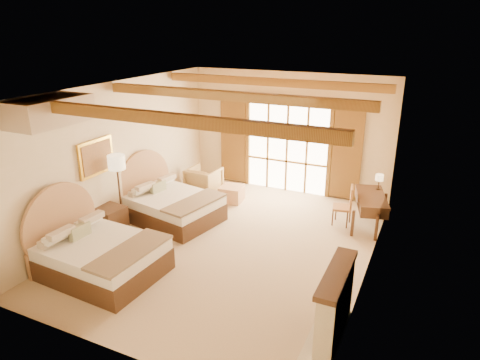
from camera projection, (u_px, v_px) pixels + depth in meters
The scene contains 19 objects.
floor at pixel (231, 244), 8.96m from camera, with size 7.00×7.00×0.00m, color #CAAE8A.
wall_back at pixel (288, 133), 11.39m from camera, with size 5.50×5.50×0.00m, color beige.
wall_left at pixel (120, 155), 9.50m from camera, with size 7.00×7.00×0.00m, color beige.
wall_right at pixel (374, 193), 7.32m from camera, with size 7.00×7.00×0.00m, color beige.
ceiling at pixel (230, 89), 7.86m from camera, with size 7.00×7.00×0.00m, color #AA6634.
ceiling_beams at pixel (230, 96), 7.90m from camera, with size 5.39×4.60×0.18m, color olive, non-canonical shape.
french_doors at pixel (287, 146), 11.46m from camera, with size 3.95×0.08×2.60m.
fireplace at pixel (333, 311), 6.05m from camera, with size 0.46×1.40×1.16m.
painting at pixel (97, 157), 8.79m from camera, with size 0.06×0.95×0.75m.
canopy_valance at pixel (50, 111), 7.20m from camera, with size 0.70×1.40×0.45m, color beige.
bed_near at pixel (95, 252), 7.81m from camera, with size 2.18×1.69×1.38m.
bed_far at pixel (168, 203), 9.97m from camera, with size 2.30×1.89×1.33m.
nightstand at pixel (111, 222), 9.17m from camera, with size 0.55×0.55×0.67m, color #472F1B.
floor_lamp at pixel (117, 167), 9.11m from camera, with size 0.37×0.37×1.73m.
armchair at pixel (204, 181), 11.46m from camera, with size 0.80×0.82×0.75m, color tan.
ottoman at pixel (232, 194), 11.06m from camera, with size 0.55×0.55×0.40m, color tan.
desk at pixel (370, 210), 9.60m from camera, with size 0.95×1.50×0.75m.
desk_chair at pixel (343, 213), 9.74m from camera, with size 0.48×0.48×0.93m.
desk_lamp at pixel (379, 178), 9.76m from camera, with size 0.18×0.18×0.36m.
Camera 1 is at (3.54, -7.13, 4.33)m, focal length 32.00 mm.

